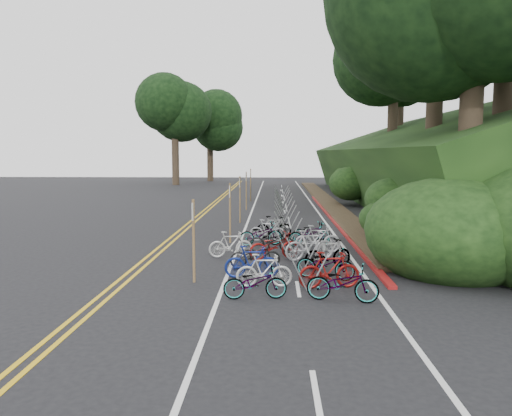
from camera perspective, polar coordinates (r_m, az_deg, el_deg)
The scene contains 11 objects.
ground at distance 16.11m, azimuth -6.69°, elevation -7.15°, with size 120.00×120.00×0.00m, color black.
road_markings at distance 25.91m, azimuth -1.90°, elevation -1.95°, with size 7.47×80.00×0.01m.
red_curb at distance 27.92m, azimuth 8.81°, elevation -1.33°, with size 0.25×28.00×0.10m, color maroon.
embankment at distance 36.10m, azimuth 19.11°, elevation 4.14°, with size 14.30×48.14×9.11m.
tree_cluster at distance 39.15m, azimuth 13.57°, elevation 18.72°, with size 33.16×54.63×19.66m.
bike_rack_front at distance 14.79m, azimuth 5.70°, elevation -5.24°, with size 1.10×2.64×1.08m.
bike_racks_rest at distance 28.63m, azimuth 3.23°, elevation 0.55°, with size 1.14×23.00×1.17m.
signpost_near at distance 14.47m, azimuth -7.15°, elevation -3.08°, with size 0.08×0.40×2.43m.
signposts_rest at distance 29.62m, azimuth -1.45°, elevation 1.87°, with size 0.08×18.40×2.50m.
bike_front at distance 17.94m, azimuth -2.91°, elevation -4.17°, with size 1.58×0.45×0.95m, color beige.
bike_valet at distance 17.22m, azimuth 4.12°, elevation -4.61°, with size 3.35×11.17×1.08m.
Camera 1 is at (2.43, -15.47, 3.75)m, focal length 35.00 mm.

